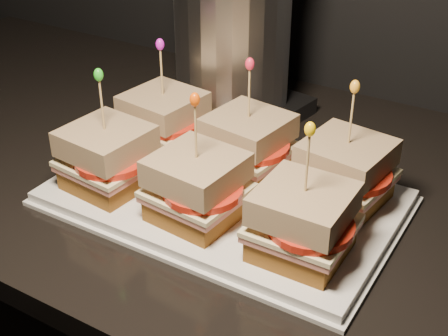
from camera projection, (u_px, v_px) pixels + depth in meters
The scene contains 48 objects.
granite_slab at pixel (391, 225), 0.82m from camera, with size 2.18×0.71×0.03m, color black.
platter at pixel (224, 198), 0.83m from camera, with size 0.44×0.27×0.02m, color silver.
platter_rim at pixel (224, 201), 0.84m from camera, with size 0.46×0.29×0.01m, color silver.
sandwich_0_bread_bot at pixel (165, 138), 0.93m from camera, with size 0.10×0.10×0.03m, color #572E0F.
sandwich_0_ham at pixel (165, 127), 0.92m from camera, with size 0.11×0.10×0.01m, color #BE695C.
sandwich_0_cheese at pixel (164, 123), 0.92m from camera, with size 0.11×0.11×0.01m, color beige.
sandwich_0_tomato at pixel (168, 122), 0.90m from camera, with size 0.10×0.10×0.01m, color red.
sandwich_0_bread_top at pixel (163, 105), 0.90m from camera, with size 0.10×0.10×0.03m, color brown.
sandwich_0_pick at pixel (162, 75), 0.88m from camera, with size 0.00×0.00×0.09m, color tan.
sandwich_0_frill at pixel (160, 44), 0.86m from camera, with size 0.01×0.01×0.02m, color #CC15CB.
sandwich_1_bread_bot at pixel (248, 162), 0.87m from camera, with size 0.10×0.10×0.03m, color #572E0F.
sandwich_1_ham at pixel (248, 151), 0.86m from camera, with size 0.11×0.10×0.01m, color #BE695C.
sandwich_1_cheese at pixel (248, 147), 0.86m from camera, with size 0.11×0.11×0.01m, color beige.
sandwich_1_tomato at pixel (254, 146), 0.84m from camera, with size 0.10×0.10×0.01m, color red.
sandwich_1_bread_top at pixel (248, 128), 0.84m from camera, with size 0.10×0.10×0.03m, color brown.
sandwich_1_pick at pixel (249, 96), 0.82m from camera, with size 0.00×0.00×0.09m, color tan.
sandwich_1_frill at pixel (250, 64), 0.79m from camera, with size 0.01×0.01×0.02m, color #E9223F.
sandwich_2_bread_bot at pixel (343, 191), 0.81m from camera, with size 0.10×0.10×0.03m, color #572E0F.
sandwich_2_ham at pixel (344, 179), 0.80m from camera, with size 0.11×0.10×0.01m, color #BE695C.
sandwich_2_cheese at pixel (345, 175), 0.79m from camera, with size 0.11×0.11×0.01m, color beige.
sandwich_2_tomato at pixel (353, 174), 0.78m from camera, with size 0.10×0.10×0.01m, color red.
sandwich_2_bread_top at pixel (347, 155), 0.78m from camera, with size 0.10×0.10×0.03m, color brown.
sandwich_2_pick at pixel (351, 121), 0.75m from camera, with size 0.00×0.00×0.09m, color tan.
sandwich_2_frill at pixel (355, 87), 0.73m from camera, with size 0.01×0.01×0.02m, color orange.
sandwich_3_bread_bot at pixel (110, 176), 0.84m from camera, with size 0.10×0.10×0.03m, color #572E0F.
sandwich_3_ham at pixel (108, 165), 0.83m from camera, with size 0.11×0.10×0.01m, color #BE695C.
sandwich_3_cheese at pixel (108, 160), 0.82m from camera, with size 0.11×0.11×0.01m, color beige.
sandwich_3_tomato at pixel (111, 160), 0.81m from camera, with size 0.10×0.10×0.01m, color red.
sandwich_3_bread_top at pixel (106, 141), 0.81m from camera, with size 0.10×0.10×0.03m, color brown.
sandwich_3_pick at pixel (102, 108), 0.79m from camera, with size 0.00×0.00×0.09m, color tan.
sandwich_3_frill at pixel (98, 75), 0.76m from camera, with size 0.01×0.01×0.02m, color green.
sandwich_4_bread_bot at pixel (198, 207), 0.77m from camera, with size 0.10×0.10×0.03m, color #572E0F.
sandwich_4_ham at pixel (197, 195), 0.77m from camera, with size 0.11×0.10×0.01m, color #BE695C.
sandwich_4_cheese at pixel (197, 190), 0.76m from camera, with size 0.11×0.11×0.01m, color beige.
sandwich_4_tomato at pixel (203, 190), 0.75m from camera, with size 0.10×0.10×0.01m, color red.
sandwich_4_bread_top at pixel (197, 170), 0.75m from camera, with size 0.10×0.10×0.03m, color brown.
sandwich_4_pick at pixel (196, 135), 0.72m from camera, with size 0.00×0.00×0.09m, color tan.
sandwich_4_frill at pixel (195, 100), 0.70m from camera, with size 0.01×0.01×0.02m, color #EC4D06.
sandwich_5_bread_bot at pixel (301, 243), 0.71m from camera, with size 0.10×0.10×0.03m, color #572E0F.
sandwich_5_ham at pixel (302, 230), 0.70m from camera, with size 0.11×0.10×0.01m, color #BE695C.
sandwich_5_cheese at pixel (302, 225), 0.70m from camera, with size 0.11×0.11×0.01m, color beige.
sandwich_5_tomato at pixel (310, 226), 0.69m from camera, with size 0.10×0.10×0.01m, color red.
sandwich_5_bread_top at pixel (304, 204), 0.68m from camera, with size 0.10×0.10×0.03m, color brown.
sandwich_5_pick at pixel (307, 167), 0.66m from camera, with size 0.00×0.00×0.09m, color tan.
sandwich_5_frill at pixel (310, 129), 0.64m from camera, with size 0.01×0.01×0.02m, color #F8BC07.
appliance_base at pixel (232, 106), 1.07m from camera, with size 0.22×0.19×0.03m, color #262628.
appliance_body at pixel (233, 29), 1.00m from camera, with size 0.19×0.19×0.24m, color silver.
appliance at pixel (233, 32), 1.00m from camera, with size 0.22×0.19×0.29m, color silver, non-canonical shape.
Camera 1 is at (-0.08, 0.97, 1.38)m, focal length 50.00 mm.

